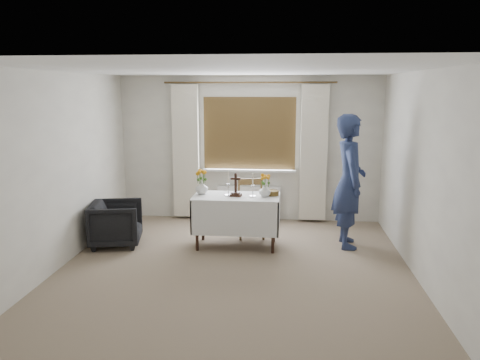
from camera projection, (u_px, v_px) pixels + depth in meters
name	position (u px, v px, depth m)	size (l,w,h in m)	color
ground	(233.00, 272.00, 5.91)	(5.00, 5.00, 0.00)	gray
altar_table	(236.00, 221.00, 6.81)	(1.24, 0.64, 0.76)	white
wooden_chair	(251.00, 209.00, 7.26)	(0.42, 0.42, 0.90)	brown
armchair	(116.00, 223.00, 6.88)	(0.70, 0.72, 0.66)	black
person	(349.00, 181.00, 6.74)	(0.71, 0.46, 1.93)	navy
radiator	(249.00, 203.00, 8.21)	(1.10, 0.10, 0.60)	white
wooden_cross	(236.00, 185.00, 6.68)	(0.16, 0.11, 0.34)	black
candlestick_left	(228.00, 183.00, 6.73)	(0.10, 0.10, 0.36)	silver
candlestick_right	(253.00, 185.00, 6.67)	(0.10, 0.10, 0.33)	silver
flower_vase_left	(202.00, 187.00, 6.84)	(0.18, 0.18, 0.19)	silver
flower_vase_right	(265.00, 191.00, 6.68)	(0.16, 0.16, 0.17)	silver
wicker_basket	(273.00, 193.00, 6.77)	(0.18, 0.18, 0.07)	brown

